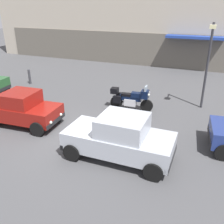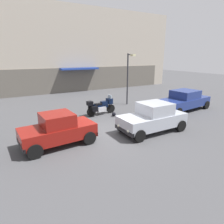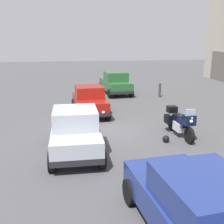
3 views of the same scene
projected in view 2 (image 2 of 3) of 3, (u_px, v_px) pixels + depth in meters
The scene contains 8 objects.
ground_plane at pixel (109, 133), 10.73m from camera, with size 80.00×80.00×0.00m, color #424244.
building_facade_rear at pixel (46, 50), 21.61m from camera, with size 33.18×3.40×9.55m.
motorcycle at pixel (101, 106), 14.00m from camera, with size 2.26×0.78×1.36m.
helmet at pixel (114, 114), 13.74m from camera, with size 0.28×0.28×0.28m, color black.
car_sedan_far at pixel (184, 100), 15.16m from camera, with size 4.70×2.35×1.56m.
car_compact_side at pixel (58, 130), 9.15m from camera, with size 3.55×1.91×1.56m.
car_wagon_end at pixel (153, 118), 10.79m from camera, with size 3.88×1.79×1.64m.
streetlamp_curbside at pixel (129, 74), 16.35m from camera, with size 0.28×0.94×4.31m.
Camera 2 is at (-4.80, -8.76, 4.09)m, focal length 31.28 mm.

